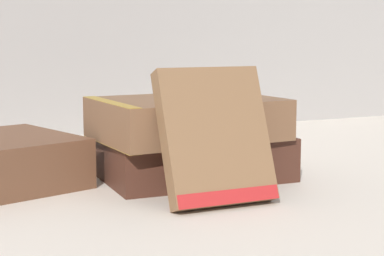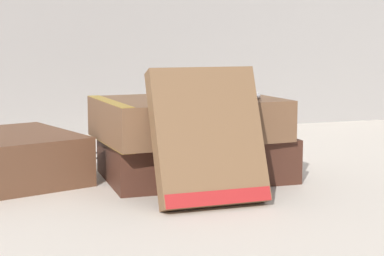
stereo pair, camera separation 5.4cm
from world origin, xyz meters
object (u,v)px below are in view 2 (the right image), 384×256
object	(u,v)px
book_leaning_front	(208,142)
reading_glasses	(113,154)
book_flat_bottom	(190,157)
book_flat_top	(184,118)
pocket_watch	(232,95)

from	to	relation	value
book_leaning_front	reading_glasses	world-z (taller)	book_leaning_front
book_leaning_front	reading_glasses	size ratio (longest dim) A/B	1.16
book_flat_bottom	book_flat_top	size ratio (longest dim) A/B	1.02
book_flat_bottom	reading_glasses	bearing A→B (deg)	109.34
book_flat_bottom	pocket_watch	distance (m)	0.08
book_flat_top	book_leaning_front	world-z (taller)	book_leaning_front
book_flat_bottom	book_flat_top	xyz separation A→B (m)	(-0.01, -0.01, 0.04)
reading_glasses	book_leaning_front	bearing A→B (deg)	-76.86
book_leaning_front	book_flat_top	bearing A→B (deg)	85.16
book_leaning_front	reading_glasses	xyz separation A→B (m)	(-0.03, 0.25, -0.05)
book_flat_top	reading_glasses	world-z (taller)	book_flat_top
book_leaning_front	reading_glasses	bearing A→B (deg)	96.65
book_flat_top	pocket_watch	xyz separation A→B (m)	(0.05, -0.01, 0.02)
book_flat_top	book_leaning_front	bearing A→B (deg)	-98.11
pocket_watch	reading_glasses	size ratio (longest dim) A/B	0.59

